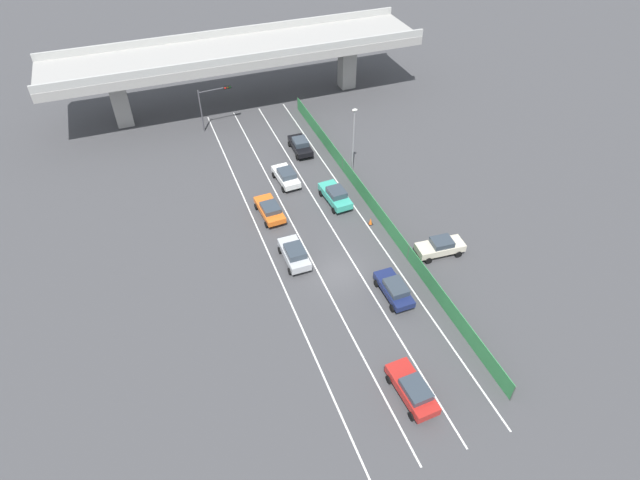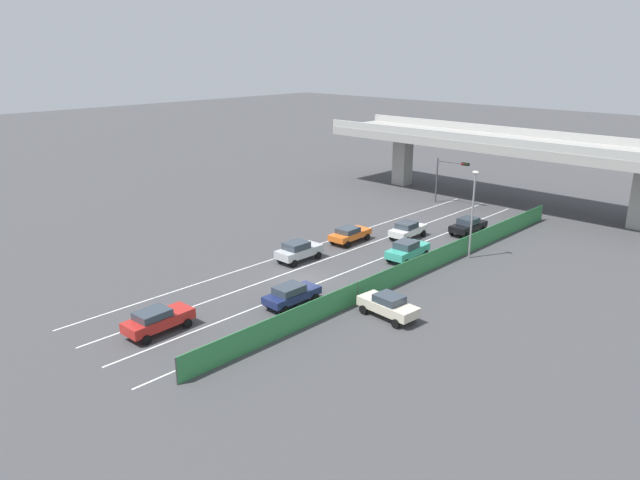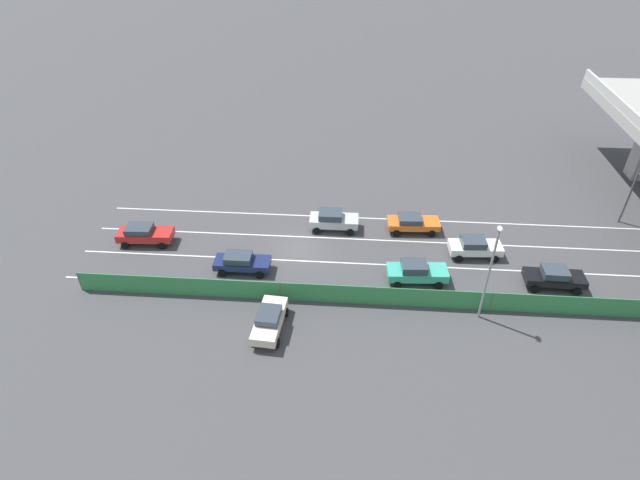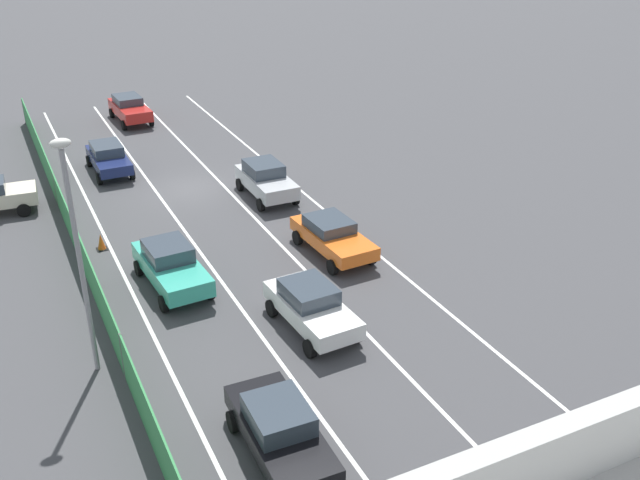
# 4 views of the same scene
# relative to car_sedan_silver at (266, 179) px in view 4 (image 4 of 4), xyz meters

# --- Properties ---
(ground_plane) EXTENTS (300.00, 300.00, 0.00)m
(ground_plane) POSITION_rel_car_sedan_silver_xyz_m (3.17, -2.69, -0.96)
(ground_plane) COLOR #424244
(lane_line_left_edge) EXTENTS (0.14, 49.90, 0.01)m
(lane_line_left_edge) POSITION_rel_car_sedan_silver_xyz_m (-1.91, 4.26, -0.96)
(lane_line_left_edge) COLOR silver
(lane_line_left_edge) RESTS_ON ground
(lane_line_mid_left) EXTENTS (0.14, 49.90, 0.01)m
(lane_line_mid_left) POSITION_rel_car_sedan_silver_xyz_m (1.48, 4.26, -0.96)
(lane_line_mid_left) COLOR silver
(lane_line_mid_left) RESTS_ON ground
(lane_line_mid_right) EXTENTS (0.14, 49.90, 0.01)m
(lane_line_mid_right) POSITION_rel_car_sedan_silver_xyz_m (4.87, 4.26, -0.96)
(lane_line_mid_right) COLOR silver
(lane_line_mid_right) RESTS_ON ground
(lane_line_right_edge) EXTENTS (0.14, 49.90, 0.01)m
(lane_line_right_edge) POSITION_rel_car_sedan_silver_xyz_m (8.25, 4.26, -0.96)
(lane_line_right_edge) COLOR silver
(lane_line_right_edge) RESTS_ON ground
(green_fence) EXTENTS (0.10, 46.00, 1.68)m
(green_fence) POSITION_rel_car_sedan_silver_xyz_m (9.63, 4.26, -0.12)
(green_fence) COLOR #338447
(green_fence) RESTS_ON ground
(car_sedan_silver) EXTENTS (2.04, 4.29, 1.75)m
(car_sedan_silver) POSITION_rel_car_sedan_silver_xyz_m (0.00, 0.00, 0.00)
(car_sedan_silver) COLOR #B7BABC
(car_sedan_silver) RESTS_ON ground
(car_taxi_teal) EXTENTS (2.25, 4.74, 1.74)m
(car_taxi_teal) POSITION_rel_car_sedan_silver_xyz_m (6.69, 6.79, -0.02)
(car_taxi_teal) COLOR teal
(car_taxi_teal) RESTS_ON ground
(car_sedan_red) EXTENTS (2.19, 4.70, 1.66)m
(car_sedan_red) POSITION_rel_car_sedan_silver_xyz_m (3.28, -15.96, -0.03)
(car_sedan_red) COLOR red
(car_sedan_red) RESTS_ON ground
(car_sedan_navy) EXTENTS (1.95, 4.43, 1.57)m
(car_sedan_navy) POSITION_rel_car_sedan_silver_xyz_m (6.42, -6.95, -0.08)
(car_sedan_navy) COLOR navy
(car_sedan_navy) RESTS_ON ground
(car_sedan_black) EXTENTS (2.06, 4.51, 1.65)m
(car_sedan_black) POSITION_rel_car_sedan_silver_xyz_m (6.54, 17.24, -0.06)
(car_sedan_black) COLOR black
(car_sedan_black) RESTS_ON ground
(car_sedan_white) EXTENTS (2.20, 4.38, 1.65)m
(car_sedan_white) POSITION_rel_car_sedan_silver_xyz_m (3.06, 11.84, -0.05)
(car_sedan_white) COLOR white
(car_sedan_white) RESTS_ON ground
(car_taxi_orange) EXTENTS (2.24, 4.61, 1.50)m
(car_taxi_orange) POSITION_rel_car_sedan_silver_xyz_m (-0.20, 7.00, -0.11)
(car_taxi_orange) COLOR orange
(car_taxi_orange) RESTS_ON ground
(street_lamp) EXTENTS (0.60, 0.36, 7.81)m
(street_lamp) POSITION_rel_car_sedan_silver_xyz_m (10.35, 11.00, 3.73)
(street_lamp) COLOR gray
(street_lamp) RESTS_ON ground
(traffic_cone) EXTENTS (0.47, 0.47, 0.73)m
(traffic_cone) POSITION_rel_car_sedan_silver_xyz_m (8.60, 2.35, -0.62)
(traffic_cone) COLOR orange
(traffic_cone) RESTS_ON ground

